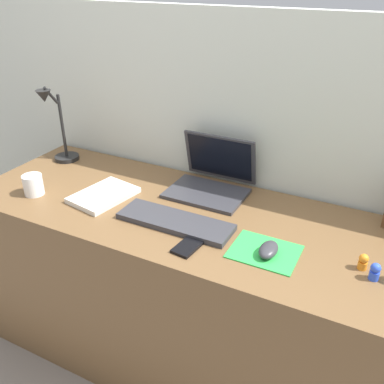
% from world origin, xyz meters
% --- Properties ---
extents(ground_plane, '(6.00, 6.00, 0.00)m').
position_xyz_m(ground_plane, '(0.00, 0.00, 0.00)').
color(ground_plane, slate).
extents(back_wall, '(2.98, 0.05, 1.41)m').
position_xyz_m(back_wall, '(0.00, 0.35, 0.70)').
color(back_wall, beige).
rests_on(back_wall, ground_plane).
extents(desk, '(1.78, 0.61, 0.74)m').
position_xyz_m(desk, '(0.00, 0.00, 0.37)').
color(desk, brown).
rests_on(desk, ground_plane).
extents(laptop, '(0.30, 0.26, 0.21)m').
position_xyz_m(laptop, '(-0.03, 0.21, 0.79)').
color(laptop, '#333338').
rests_on(laptop, desk).
extents(keyboard, '(0.41, 0.13, 0.02)m').
position_xyz_m(keyboard, '(-0.03, -0.09, 0.75)').
color(keyboard, '#333338').
rests_on(keyboard, desk).
extents(mousepad, '(0.21, 0.17, 0.00)m').
position_xyz_m(mousepad, '(0.30, -0.10, 0.74)').
color(mousepad, green).
rests_on(mousepad, desk).
extents(mouse, '(0.06, 0.10, 0.03)m').
position_xyz_m(mouse, '(0.31, -0.11, 0.76)').
color(mouse, '#333338').
rests_on(mouse, mousepad).
extents(cell_phone, '(0.08, 0.13, 0.01)m').
position_xyz_m(cell_phone, '(0.07, -0.18, 0.74)').
color(cell_phone, black).
rests_on(cell_phone, desk).
extents(desk_lamp, '(0.11, 0.17, 0.35)m').
position_xyz_m(desk_lamp, '(-0.75, 0.14, 0.90)').
color(desk_lamp, black).
rests_on(desk_lamp, desk).
extents(notebook_pad, '(0.21, 0.27, 0.02)m').
position_xyz_m(notebook_pad, '(-0.37, -0.05, 0.75)').
color(notebook_pad, silver).
rests_on(notebook_pad, desk).
extents(coffee_mug, '(0.08, 0.08, 0.08)m').
position_xyz_m(coffee_mug, '(-0.63, -0.15, 0.78)').
color(coffee_mug, white).
rests_on(coffee_mug, desk).
extents(toy_figurine_blue, '(0.03, 0.03, 0.05)m').
position_xyz_m(toy_figurine_blue, '(0.62, -0.09, 0.77)').
color(toy_figurine_blue, blue).
rests_on(toy_figurine_blue, desk).
extents(toy_figurine_orange, '(0.03, 0.03, 0.05)m').
position_xyz_m(toy_figurine_orange, '(0.58, -0.05, 0.77)').
color(toy_figurine_orange, orange).
rests_on(toy_figurine_orange, desk).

